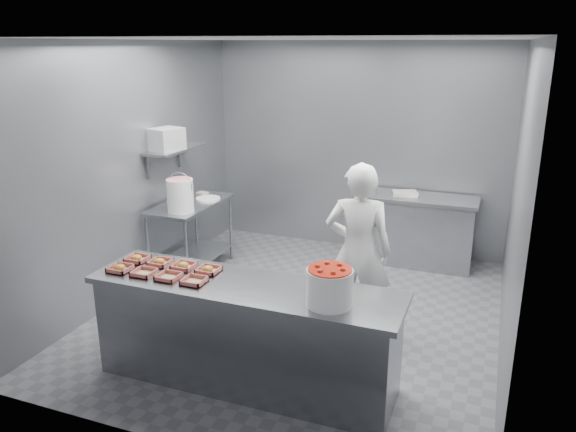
# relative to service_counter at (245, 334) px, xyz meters

# --- Properties ---
(floor) EXTENTS (4.50, 4.50, 0.00)m
(floor) POSITION_rel_service_counter_xyz_m (0.00, 1.35, -0.45)
(floor) COLOR #4C4C51
(floor) RESTS_ON ground
(ceiling) EXTENTS (4.50, 4.50, 0.00)m
(ceiling) POSITION_rel_service_counter_xyz_m (0.00, 1.35, 2.35)
(ceiling) COLOR white
(ceiling) RESTS_ON wall_back
(wall_back) EXTENTS (4.00, 0.04, 2.80)m
(wall_back) POSITION_rel_service_counter_xyz_m (0.00, 3.60, 0.95)
(wall_back) COLOR slate
(wall_back) RESTS_ON ground
(wall_left) EXTENTS (0.04, 4.50, 2.80)m
(wall_left) POSITION_rel_service_counter_xyz_m (-2.00, 1.35, 0.95)
(wall_left) COLOR slate
(wall_left) RESTS_ON ground
(wall_right) EXTENTS (0.04, 4.50, 2.80)m
(wall_right) POSITION_rel_service_counter_xyz_m (2.00, 1.35, 0.95)
(wall_right) COLOR slate
(wall_right) RESTS_ON ground
(service_counter) EXTENTS (2.60, 0.70, 0.90)m
(service_counter) POSITION_rel_service_counter_xyz_m (0.00, 0.00, 0.00)
(service_counter) COLOR slate
(service_counter) RESTS_ON ground
(prep_table) EXTENTS (0.60, 1.20, 0.90)m
(prep_table) POSITION_rel_service_counter_xyz_m (-1.65, 1.95, 0.14)
(prep_table) COLOR slate
(prep_table) RESTS_ON ground
(back_counter) EXTENTS (1.50, 0.60, 0.90)m
(back_counter) POSITION_rel_service_counter_xyz_m (0.90, 3.25, -0.00)
(back_counter) COLOR slate
(back_counter) RESTS_ON ground
(wall_shelf) EXTENTS (0.35, 0.90, 0.03)m
(wall_shelf) POSITION_rel_service_counter_xyz_m (-1.82, 1.95, 1.10)
(wall_shelf) COLOR slate
(wall_shelf) RESTS_ON wall_left
(tray_0) EXTENTS (0.19, 0.18, 0.06)m
(tray_0) POSITION_rel_service_counter_xyz_m (-1.11, -0.12, 0.47)
(tray_0) COLOR tan
(tray_0) RESTS_ON service_counter
(tray_1) EXTENTS (0.19, 0.18, 0.04)m
(tray_1) POSITION_rel_service_counter_xyz_m (-0.87, -0.12, 0.47)
(tray_1) COLOR tan
(tray_1) RESTS_ON service_counter
(tray_2) EXTENTS (0.19, 0.18, 0.04)m
(tray_2) POSITION_rel_service_counter_xyz_m (-0.63, -0.12, 0.47)
(tray_2) COLOR tan
(tray_2) RESTS_ON service_counter
(tray_3) EXTENTS (0.19, 0.18, 0.04)m
(tray_3) POSITION_rel_service_counter_xyz_m (-0.39, -0.12, 0.47)
(tray_3) COLOR tan
(tray_3) RESTS_ON service_counter
(tray_4) EXTENTS (0.19, 0.18, 0.06)m
(tray_4) POSITION_rel_service_counter_xyz_m (-1.11, 0.12, 0.47)
(tray_4) COLOR tan
(tray_4) RESTS_ON service_counter
(tray_5) EXTENTS (0.19, 0.18, 0.06)m
(tray_5) POSITION_rel_service_counter_xyz_m (-0.87, 0.12, 0.47)
(tray_5) COLOR tan
(tray_5) RESTS_ON service_counter
(tray_6) EXTENTS (0.19, 0.18, 0.06)m
(tray_6) POSITION_rel_service_counter_xyz_m (-0.63, 0.12, 0.47)
(tray_6) COLOR tan
(tray_6) RESTS_ON service_counter
(tray_7) EXTENTS (0.19, 0.18, 0.06)m
(tray_7) POSITION_rel_service_counter_xyz_m (-0.39, 0.12, 0.47)
(tray_7) COLOR tan
(tray_7) RESTS_ON service_counter
(worker) EXTENTS (0.69, 0.50, 1.73)m
(worker) POSITION_rel_service_counter_xyz_m (0.66, 1.13, 0.41)
(worker) COLOR silver
(worker) RESTS_ON ground
(strawberry_tub) EXTENTS (0.35, 0.35, 0.29)m
(strawberry_tub) POSITION_rel_service_counter_xyz_m (0.75, -0.10, 0.60)
(strawberry_tub) COLOR white
(strawberry_tub) RESTS_ON service_counter
(glaze_bucket) EXTENTS (0.32, 0.30, 0.46)m
(glaze_bucket) POSITION_rel_service_counter_xyz_m (-1.56, 1.60, 0.65)
(glaze_bucket) COLOR white
(glaze_bucket) RESTS_ON prep_table
(bucket_lid) EXTENTS (0.39, 0.39, 0.02)m
(bucket_lid) POSITION_rel_service_counter_xyz_m (-1.51, 2.16, 0.46)
(bucket_lid) COLOR white
(bucket_lid) RESTS_ON prep_table
(rag) EXTENTS (0.15, 0.13, 0.02)m
(rag) POSITION_rel_service_counter_xyz_m (-1.72, 2.39, 0.46)
(rag) COLOR #CCB28C
(rag) RESTS_ON prep_table
(appliance) EXTENTS (0.39, 0.42, 0.26)m
(appliance) POSITION_rel_service_counter_xyz_m (-1.82, 1.79, 1.24)
(appliance) COLOR gray
(appliance) RESTS_ON wall_shelf
(paper_stack) EXTENTS (0.35, 0.29, 0.05)m
(paper_stack) POSITION_rel_service_counter_xyz_m (0.74, 3.25, 0.47)
(paper_stack) COLOR silver
(paper_stack) RESTS_ON back_counter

